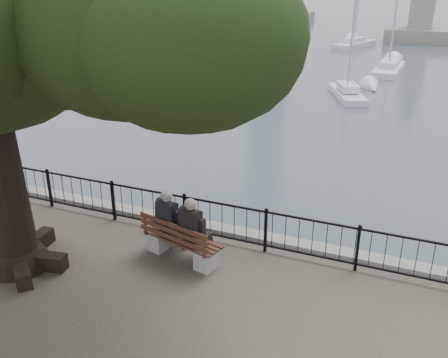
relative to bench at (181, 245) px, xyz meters
The scene contains 12 objects.
harbor 1.83m from the bench, 68.65° to the left, with size 260.00×260.00×1.20m.
railing 1.19m from the bench, 59.71° to the left, with size 22.06×0.06×1.00m.
bench is the anchor object (origin of this frame).
person_left 0.51m from the bench, 148.10° to the left, with size 0.56×0.84×1.56m.
person_right 0.51m from the bench, ahead, with size 0.56×0.84×1.56m.
tree 5.71m from the bench, 148.74° to the right, with size 9.94×6.94×8.11m.
lion_monument 48.52m from the bench, 86.94° to the left, with size 6.37×6.37×9.31m.
sailboat_a 18.79m from the bench, 115.55° to the left, with size 3.09×5.82×11.41m.
sailboat_b 20.73m from the bench, 89.70° to the left, with size 2.99×4.74×10.12m.
sailboat_e 29.56m from the bench, 110.75° to the left, with size 2.97×4.77×9.52m.
sailboat_f 29.54m from the bench, 87.00° to the left, with size 1.83×5.78×10.98m.
sailboat_h 41.56m from the bench, 93.90° to the left, with size 3.52×6.08×14.57m.
Camera 1 is at (3.89, -6.83, 5.87)m, focal length 40.00 mm.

